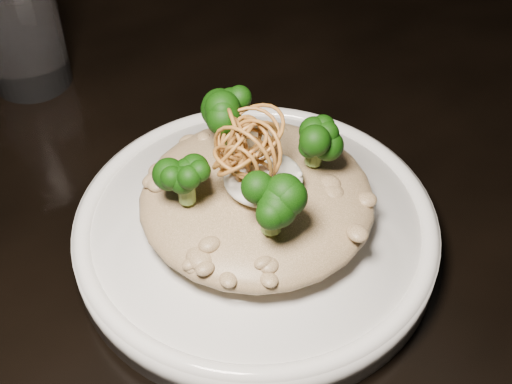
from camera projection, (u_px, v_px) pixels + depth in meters
table at (257, 263)px, 0.61m from camera, size 1.10×0.80×0.75m
plate at (256, 233)px, 0.51m from camera, size 0.26×0.26×0.03m
risotto at (257, 198)px, 0.49m from camera, size 0.16×0.16×0.04m
broccoli at (248, 160)px, 0.46m from camera, size 0.10×0.10×0.04m
cheese at (263, 178)px, 0.47m from camera, size 0.05×0.05×0.01m
shallots at (245, 148)px, 0.45m from camera, size 0.05×0.05×0.03m
drinking_glass at (19, 23)px, 0.61m from camera, size 0.09×0.09×0.12m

